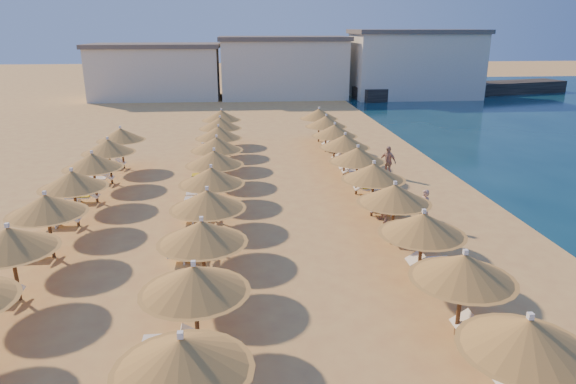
{
  "coord_description": "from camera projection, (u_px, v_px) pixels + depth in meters",
  "views": [
    {
      "loc": [
        -2.74,
        -18.05,
        8.48
      ],
      "look_at": [
        -0.61,
        4.0,
        1.3
      ],
      "focal_mm": 32.0,
      "sensor_mm": 36.0,
      "label": 1
    }
  ],
  "objects": [
    {
      "name": "beachgoer_b",
      "position": [
        383.0,
        205.0,
        23.07
      ],
      "size": [
        0.81,
        0.93,
        1.63
      ],
      "primitive_type": "imported",
      "rotation": [
        0.0,
        0.0,
        -1.3
      ],
      "color": "tan",
      "rests_on": "ground"
    },
    {
      "name": "ground",
      "position": [
        314.0,
        255.0,
        19.95
      ],
      "size": [
        220.0,
        220.0,
        0.0
      ],
      "primitive_type": "plane",
      "color": "tan",
      "rests_on": "ground"
    },
    {
      "name": "loungers",
      "position": [
        254.0,
        228.0,
        21.71
      ],
      "size": [
        16.32,
        36.52,
        0.66
      ],
      "color": "white",
      "rests_on": "ground"
    },
    {
      "name": "parasol_row_east",
      "position": [
        383.0,
        183.0,
        21.86
      ],
      "size": [
        2.98,
        38.86,
        2.67
      ],
      "color": "brown",
      "rests_on": "ground"
    },
    {
      "name": "hotel_blocks",
      "position": [
        294.0,
        67.0,
        62.86
      ],
      "size": [
        47.15,
        10.55,
        8.1
      ],
      "color": "silver",
      "rests_on": "ground"
    },
    {
      "name": "beachgoer_a",
      "position": [
        424.0,
        208.0,
        22.68
      ],
      "size": [
        0.59,
        0.7,
        1.65
      ],
      "primitive_type": "imported",
      "rotation": [
        0.0,
        0.0,
        -1.2
      ],
      "color": "tan",
      "rests_on": "ground"
    },
    {
      "name": "beachgoer_c",
      "position": [
        388.0,
        161.0,
        30.03
      ],
      "size": [
        1.06,
        1.11,
        1.85
      ],
      "primitive_type": "imported",
      "rotation": [
        0.0,
        0.0,
        -0.84
      ],
      "color": "tan",
      "rests_on": "ground"
    },
    {
      "name": "jetty",
      "position": [
        464.0,
        90.0,
        65.61
      ],
      "size": [
        30.05,
        11.37,
        1.5
      ],
      "primitive_type": "cube",
      "rotation": [
        0.0,
        0.0,
        0.25
      ],
      "color": "black",
      "rests_on": "ground"
    },
    {
      "name": "parasol_row_inland",
      "position": [
        60.0,
        192.0,
        20.65
      ],
      "size": [
        2.98,
        25.81,
        2.67
      ],
      "color": "brown",
      "rests_on": "ground"
    },
    {
      "name": "parasol_row_west",
      "position": [
        210.0,
        188.0,
        21.19
      ],
      "size": [
        2.98,
        38.86,
        2.67
      ],
      "color": "brown",
      "rests_on": "ground"
    }
  ]
}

